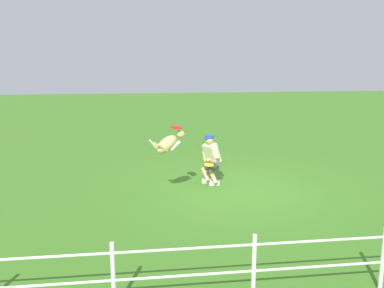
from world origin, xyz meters
The scene contains 6 objects.
ground_plane centered at (0.00, 0.00, 0.00)m, with size 60.00×60.00×0.00m, color #417B24.
person centered at (0.58, -0.63, 0.70)m, with size 0.55×0.71×1.29m.
dog centered at (1.73, 0.36, 1.31)m, with size 0.89×0.58×0.57m.
frisbee_flying centered at (1.54, 0.22, 1.65)m, with size 0.26×0.26×0.02m, color red.
frisbee_held centered at (0.69, -0.26, 0.61)m, with size 0.24×0.24×0.02m, color yellow.
fence centered at (0.00, 4.58, 0.55)m, with size 16.55×0.06×0.94m.
Camera 1 is at (2.37, 9.36, 3.17)m, focal length 38.03 mm.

